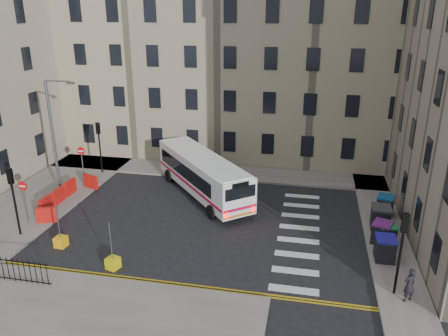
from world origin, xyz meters
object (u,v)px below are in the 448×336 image
(wheelie_bin_b, at_px, (382,232))
(pedestrian, at_px, (409,285))
(bus, at_px, (202,173))
(wheelie_bin_d, at_px, (380,217))
(wheelie_bin_c, at_px, (386,233))
(wheelie_bin_a, at_px, (385,248))
(bollard_chevron, at_px, (113,263))
(streetlamp, at_px, (53,137))
(wheelie_bin_e, at_px, (385,205))
(bollard_yellow, at_px, (61,242))

(wheelie_bin_b, relative_size, pedestrian, 0.83)
(bus, distance_m, wheelie_bin_d, 12.14)
(wheelie_bin_c, bearing_deg, pedestrian, -94.60)
(bus, height_order, wheelie_bin_a, bus)
(pedestrian, bearing_deg, bollard_chevron, -30.60)
(streetlamp, height_order, bollard_chevron, streetlamp)
(bus, bearing_deg, bollard_chevron, -142.39)
(wheelie_bin_b, xyz_separation_m, wheelie_bin_e, (0.68, 3.79, 0.01))
(streetlamp, relative_size, bus, 0.85)
(wheelie_bin_e, bearing_deg, bollard_yellow, -140.83)
(bus, xyz_separation_m, pedestrian, (12.10, -10.05, -0.67))
(streetlamp, xyz_separation_m, bollard_chevron, (7.78, -8.00, -4.04))
(wheelie_bin_b, bearing_deg, wheelie_bin_e, 100.40)
(wheelie_bin_b, distance_m, pedestrian, 5.30)
(bollard_yellow, bearing_deg, wheelie_bin_e, 22.68)
(streetlamp, distance_m, bollard_chevron, 11.86)
(wheelie_bin_b, relative_size, bollard_yellow, 2.31)
(wheelie_bin_a, distance_m, wheelie_bin_c, 1.85)
(wheelie_bin_b, distance_m, wheelie_bin_c, 0.26)
(streetlamp, bearing_deg, bollard_yellow, -58.85)
(bus, distance_m, pedestrian, 15.74)
(wheelie_bin_a, xyz_separation_m, bollard_yellow, (-17.55, -2.02, -0.50))
(bus, bearing_deg, wheelie_bin_a, -69.87)
(wheelie_bin_e, height_order, bollard_chevron, wheelie_bin_e)
(streetlamp, xyz_separation_m, wheelie_bin_a, (21.51, -4.54, -3.54))
(wheelie_bin_c, relative_size, wheelie_bin_d, 0.83)
(bollard_chevron, bearing_deg, streetlamp, 134.19)
(wheelie_bin_e, bearing_deg, bus, -168.12)
(streetlamp, height_order, bollard_yellow, streetlamp)
(wheelie_bin_d, xyz_separation_m, wheelie_bin_e, (0.53, 2.00, -0.07))
(bus, xyz_separation_m, wheelie_bin_c, (11.85, -4.80, -0.92))
(wheelie_bin_c, bearing_deg, wheelie_bin_d, 86.34)
(wheelie_bin_a, height_order, wheelie_bin_b, wheelie_bin_a)
(bus, xyz_separation_m, wheelie_bin_e, (12.27, -0.99, -0.88))
(wheelie_bin_d, bearing_deg, bus, 168.71)
(pedestrian, xyz_separation_m, bollard_chevron, (-14.31, -0.02, -0.69))
(bus, relative_size, wheelie_bin_e, 7.05)
(wheelie_bin_a, distance_m, wheelie_bin_e, 5.68)
(streetlamp, xyz_separation_m, wheelie_bin_d, (21.72, -0.91, -3.48))
(wheelie_bin_c, height_order, wheelie_bin_e, wheelie_bin_e)
(wheelie_bin_b, distance_m, bollard_yellow, 18.04)
(streetlamp, relative_size, pedestrian, 4.87)
(wheelie_bin_e, height_order, bollard_yellow, wheelie_bin_e)
(wheelie_bin_b, height_order, bollard_chevron, wheelie_bin_b)
(wheelie_bin_b, bearing_deg, pedestrian, -64.03)
(bollard_chevron, bearing_deg, pedestrian, 0.09)
(wheelie_bin_b, bearing_deg, bus, 178.13)
(pedestrian, bearing_deg, streetlamp, -50.55)
(wheelie_bin_a, xyz_separation_m, wheelie_bin_e, (0.74, 5.63, -0.02))
(wheelie_bin_b, bearing_deg, wheelie_bin_c, 16.46)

